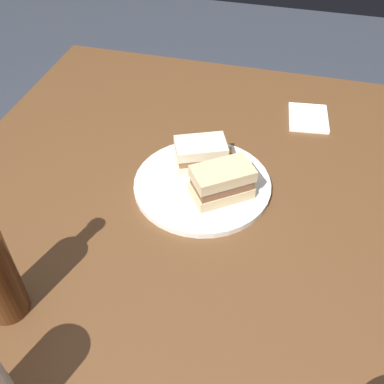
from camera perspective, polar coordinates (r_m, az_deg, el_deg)
The scene contains 10 objects.
dining_table at distance 1.17m, azimuth -1.05°, elevation -16.66°, with size 1.20×1.00×0.78m, color brown.
plate at distance 0.91m, azimuth 1.29°, elevation 0.95°, with size 0.27×0.27×0.01m, color silver.
sandwich_half_left at distance 0.86m, azimuth 3.75°, elevation 1.22°, with size 0.12×0.13×0.07m.
sandwich_half_right at distance 0.93m, azimuth 1.38°, elevation 4.69°, with size 0.10×0.12×0.06m.
potato_wedge_front at distance 0.93m, azimuth 4.89°, elevation 3.36°, with size 0.06×0.02×0.02m, color gold.
potato_wedge_middle at distance 0.95m, azimuth 3.42°, elevation 4.05°, with size 0.04×0.02×0.02m, color #B77F33.
potato_wedge_back at distance 0.93m, azimuth 4.92°, elevation 3.03°, with size 0.05×0.02×0.02m, color #AD702D.
potato_wedge_left_edge at distance 0.96m, azimuth 3.34°, elevation 4.91°, with size 0.06×0.02×0.02m, color gold.
potato_wedge_right_edge at distance 0.88m, azimuth 4.92°, elevation 0.55°, with size 0.05×0.02×0.02m, color #B77F33.
napkin at distance 1.13m, azimuth 14.26°, elevation 8.94°, with size 0.11×0.09×0.01m, color white.
Camera 1 is at (0.55, 0.17, 1.41)m, focal length 42.89 mm.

